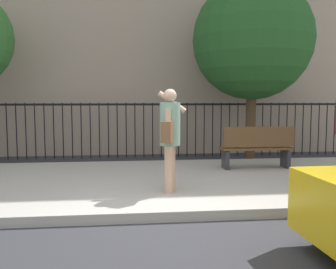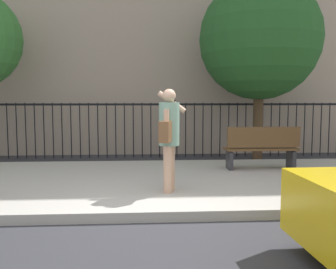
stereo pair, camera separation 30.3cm
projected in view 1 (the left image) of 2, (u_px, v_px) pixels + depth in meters
ground_plane at (155, 223)px, 5.17m from camera, size 60.00×60.00×0.00m
sidewalk at (146, 183)px, 7.34m from camera, size 28.00×4.40×0.15m
iron_fence at (139, 123)px, 10.91m from camera, size 12.03×0.04×1.60m
pedestrian_on_phone at (170, 132)px, 6.22m from camera, size 0.52×0.71×1.72m
street_bench at (257, 146)px, 8.38m from camera, size 1.60×0.45×0.95m
street_tree_near at (252, 40)px, 10.07m from camera, size 3.22×3.22×4.90m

